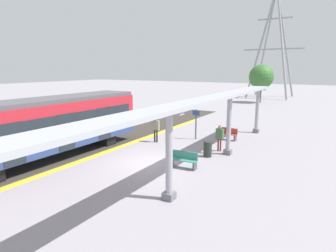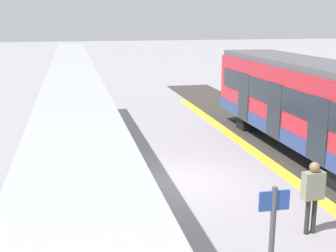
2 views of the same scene
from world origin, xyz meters
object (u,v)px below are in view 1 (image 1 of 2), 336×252
platform_info_sign (196,121)px  passenger_waiting_near_edge (156,127)px  train_near_carriage (50,127)px  passenger_by_the_benches (220,135)px  canopy_pillar_third (229,125)px  bench_mid_platform (183,159)px  bench_near_end (227,134)px  trash_bin (208,149)px  canopy_pillar_fourth (257,111)px  canopy_pillar_second (169,156)px

platform_info_sign → passenger_waiting_near_edge: (-2.06, -2.19, -0.21)m
train_near_carriage → passenger_by_the_benches: size_ratio=7.31×
platform_info_sign → passenger_waiting_near_edge: platform_info_sign is taller
canopy_pillar_third → platform_info_sign: bearing=143.2°
train_near_carriage → bench_mid_platform: bearing=18.1°
bench_near_end → passenger_by_the_benches: size_ratio=0.92×
passenger_by_the_benches → train_near_carriage: bearing=-141.3°
bench_mid_platform → train_near_carriage: bearing=-161.9°
platform_info_sign → passenger_by_the_benches: platform_info_sign is taller
trash_bin → bench_mid_platform: bearing=-98.4°
train_near_carriage → bench_mid_platform: size_ratio=7.91×
canopy_pillar_fourth → canopy_pillar_third: bearing=-90.0°
passenger_by_the_benches → bench_near_end: bearing=100.6°
canopy_pillar_second → passenger_waiting_near_edge: bearing=126.2°
train_near_carriage → passenger_by_the_benches: (7.83, 6.27, -0.80)m
bench_mid_platform → passenger_by_the_benches: 3.96m
train_near_carriage → canopy_pillar_second: bearing=-8.0°
passenger_waiting_near_edge → canopy_pillar_second: bearing=-53.8°
train_near_carriage → platform_info_sign: (5.26, 8.28, -0.50)m
canopy_pillar_second → passenger_by_the_benches: bearing=95.4°
canopy_pillar_third → platform_info_sign: 4.12m
canopy_pillar_second → canopy_pillar_fourth: (0.00, 13.94, 0.00)m
canopy_pillar_fourth → bench_near_end: canopy_pillar_fourth is taller
canopy_pillar_third → bench_mid_platform: bearing=-109.6°
canopy_pillar_fourth → bench_near_end: (-1.28, -3.38, -1.36)m
bench_near_end → bench_mid_platform: size_ratio=1.00×
canopy_pillar_second → passenger_waiting_near_edge: (-5.34, 7.29, -0.69)m
canopy_pillar_second → canopy_pillar_third: 7.03m
canopy_pillar_third → passenger_waiting_near_edge: size_ratio=1.99×
canopy_pillar_second → canopy_pillar_third: (0.00, 7.03, 0.00)m
passenger_waiting_near_edge → passenger_by_the_benches: size_ratio=1.08×
bench_near_end → canopy_pillar_third: bearing=-70.0°
canopy_pillar_third → platform_info_sign: canopy_pillar_third is taller
canopy_pillar_fourth → platform_info_sign: canopy_pillar_fourth is taller
canopy_pillar_third → passenger_waiting_near_edge: 5.39m
bench_near_end → passenger_by_the_benches: (0.58, -3.09, 0.59)m
bench_mid_platform → passenger_by_the_benches: bearing=82.3°
passenger_waiting_near_edge → passenger_by_the_benches: 4.64m
canopy_pillar_second → bench_mid_platform: 4.03m
canopy_pillar_third → passenger_waiting_near_edge: (-5.34, 0.26, -0.69)m
canopy_pillar_fourth → bench_mid_platform: size_ratio=2.34×
train_near_carriage → canopy_pillar_third: bearing=34.4°
train_near_carriage → passenger_by_the_benches: 10.06m
train_near_carriage → platform_info_sign: size_ratio=5.48×
canopy_pillar_second → trash_bin: bearing=98.3°
trash_bin → passenger_waiting_near_edge: 4.70m
canopy_pillar_third → passenger_waiting_near_edge: canopy_pillar_third is taller
train_near_carriage → platform_info_sign: bearing=57.6°
canopy_pillar_second → bench_mid_platform: (-1.23, 3.59, -1.36)m
canopy_pillar_second → bench_mid_platform: canopy_pillar_second is taller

